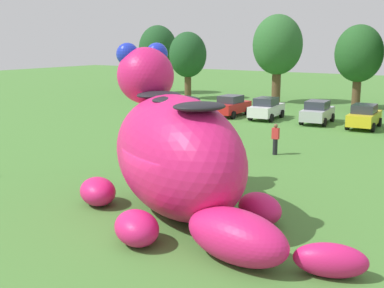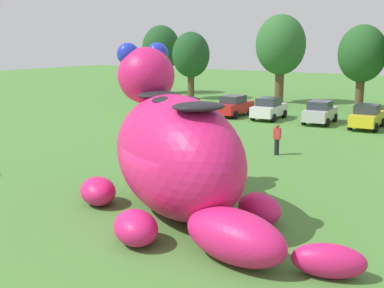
{
  "view_description": "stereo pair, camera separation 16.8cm",
  "coord_description": "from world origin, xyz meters",
  "px_view_note": "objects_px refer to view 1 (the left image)",
  "views": [
    {
      "loc": [
        10.02,
        -12.76,
        6.16
      ],
      "look_at": [
        0.13,
        2.33,
        2.39
      ],
      "focal_mm": 46.62,
      "sensor_mm": 36.0,
      "label": 1
    },
    {
      "loc": [
        10.16,
        -12.67,
        6.16
      ],
      "look_at": [
        0.13,
        2.33,
        2.39
      ],
      "focal_mm": 46.62,
      "sensor_mm": 36.0,
      "label": 2
    }
  ],
  "objects_px": {
    "car_yellow": "(364,116)",
    "spectator_by_cars": "(161,132)",
    "giant_inflatable_creature": "(177,154)",
    "spectator_near_inflatable": "(275,139)",
    "car_red": "(231,106)",
    "car_silver": "(317,112)",
    "car_white": "(266,108)"
  },
  "relations": [
    {
      "from": "car_red",
      "to": "spectator_near_inflatable",
      "type": "distance_m",
      "value": 14.18
    },
    {
      "from": "car_yellow",
      "to": "spectator_by_cars",
      "type": "distance_m",
      "value": 15.31
    },
    {
      "from": "car_red",
      "to": "car_yellow",
      "type": "distance_m",
      "value": 10.7
    },
    {
      "from": "spectator_near_inflatable",
      "to": "spectator_by_cars",
      "type": "distance_m",
      "value": 6.71
    },
    {
      "from": "car_red",
      "to": "car_white",
      "type": "relative_size",
      "value": 0.97
    },
    {
      "from": "car_yellow",
      "to": "spectator_near_inflatable",
      "type": "xyz_separation_m",
      "value": [
        -1.85,
        -11.17,
        -0.01
      ]
    },
    {
      "from": "car_red",
      "to": "car_white",
      "type": "xyz_separation_m",
      "value": [
        3.11,
        0.13,
        0.0
      ]
    },
    {
      "from": "giant_inflatable_creature",
      "to": "spectator_near_inflatable",
      "type": "bearing_deg",
      "value": 94.94
    },
    {
      "from": "car_silver",
      "to": "car_red",
      "type": "bearing_deg",
      "value": -177.07
    },
    {
      "from": "giant_inflatable_creature",
      "to": "spectator_by_cars",
      "type": "relative_size",
      "value": 6.85
    },
    {
      "from": "giant_inflatable_creature",
      "to": "spectator_near_inflatable",
      "type": "height_order",
      "value": "giant_inflatable_creature"
    },
    {
      "from": "giant_inflatable_creature",
      "to": "car_silver",
      "type": "height_order",
      "value": "giant_inflatable_creature"
    },
    {
      "from": "giant_inflatable_creature",
      "to": "car_white",
      "type": "distance_m",
      "value": 22.91
    },
    {
      "from": "spectator_near_inflatable",
      "to": "giant_inflatable_creature",
      "type": "bearing_deg",
      "value": -85.06
    },
    {
      "from": "car_silver",
      "to": "spectator_near_inflatable",
      "type": "height_order",
      "value": "car_silver"
    },
    {
      "from": "giant_inflatable_creature",
      "to": "spectator_near_inflatable",
      "type": "xyz_separation_m",
      "value": [
        -0.92,
        10.66,
        -1.37
      ]
    },
    {
      "from": "giant_inflatable_creature",
      "to": "car_silver",
      "type": "bearing_deg",
      "value": 96.67
    },
    {
      "from": "car_white",
      "to": "spectator_by_cars",
      "type": "relative_size",
      "value": 2.47
    },
    {
      "from": "giant_inflatable_creature",
      "to": "car_yellow",
      "type": "bearing_deg",
      "value": 87.57
    },
    {
      "from": "car_white",
      "to": "car_silver",
      "type": "distance_m",
      "value": 4.08
    },
    {
      "from": "car_red",
      "to": "spectator_by_cars",
      "type": "xyz_separation_m",
      "value": [
        2.35,
        -12.74,
        -0.01
      ]
    },
    {
      "from": "giant_inflatable_creature",
      "to": "car_red",
      "type": "height_order",
      "value": "giant_inflatable_creature"
    },
    {
      "from": "car_white",
      "to": "car_silver",
      "type": "height_order",
      "value": "same"
    },
    {
      "from": "car_red",
      "to": "spectator_near_inflatable",
      "type": "relative_size",
      "value": 2.41
    },
    {
      "from": "spectator_by_cars",
      "to": "car_red",
      "type": "bearing_deg",
      "value": 100.43
    },
    {
      "from": "car_silver",
      "to": "spectator_by_cars",
      "type": "bearing_deg",
      "value": -110.26
    },
    {
      "from": "car_silver",
      "to": "spectator_by_cars",
      "type": "height_order",
      "value": "car_silver"
    },
    {
      "from": "car_red",
      "to": "car_silver",
      "type": "height_order",
      "value": "same"
    },
    {
      "from": "giant_inflatable_creature",
      "to": "spectator_by_cars",
      "type": "xyz_separation_m",
      "value": [
        -7.42,
        9.0,
        -1.37
      ]
    },
    {
      "from": "spectator_near_inflatable",
      "to": "car_white",
      "type": "bearing_deg",
      "value": 117.11
    },
    {
      "from": "spectator_near_inflatable",
      "to": "spectator_by_cars",
      "type": "height_order",
      "value": "same"
    },
    {
      "from": "giant_inflatable_creature",
      "to": "car_white",
      "type": "xyz_separation_m",
      "value": [
        -6.66,
        21.87,
        -1.36
      ]
    }
  ]
}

